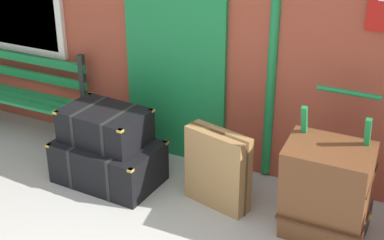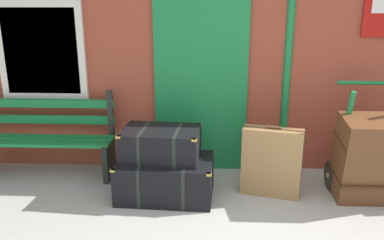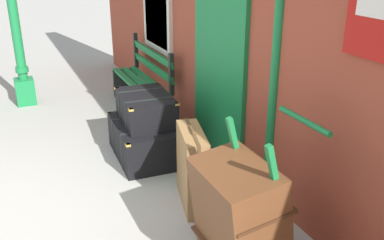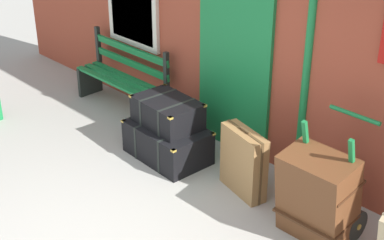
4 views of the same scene
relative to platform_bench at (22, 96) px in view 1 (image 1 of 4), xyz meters
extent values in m
cube|color=#9E422D|center=(2.35, 0.44, 1.16)|extent=(10.40, 0.30, 3.20)
cube|color=#197A3D|center=(1.83, 0.27, 0.61)|extent=(1.10, 0.05, 2.10)
cube|color=#0F4924|center=(1.83, 0.25, 0.61)|extent=(0.06, 0.02, 2.10)
cube|color=silver|center=(-0.05, 0.27, 1.01)|extent=(1.04, 0.06, 1.16)
cube|color=silver|center=(-0.05, 0.25, 1.01)|extent=(0.88, 0.02, 1.00)
cylinder|color=#197A3D|center=(2.84, 0.29, 1.16)|extent=(0.09, 0.09, 3.14)
cube|color=#197A3D|center=(0.00, -0.20, 0.01)|extent=(1.60, 0.09, 0.04)
cube|color=#197A3D|center=(0.00, -0.06, 0.01)|extent=(1.60, 0.09, 0.04)
cube|color=#197A3D|center=(0.00, 0.08, 0.01)|extent=(1.60, 0.09, 0.04)
cube|color=#197A3D|center=(0.00, 0.14, 0.21)|extent=(1.60, 0.05, 0.10)
cube|color=#197A3D|center=(0.00, 0.14, 0.41)|extent=(1.60, 0.05, 0.10)
cube|color=black|center=(0.76, -0.06, -0.22)|extent=(0.06, 0.40, 0.45)
cube|color=black|center=(0.76, 0.14, 0.29)|extent=(0.06, 0.06, 0.56)
cube|color=black|center=(1.48, -0.50, -0.23)|extent=(1.03, 0.69, 0.42)
cube|color=black|center=(1.25, -0.48, -0.23)|extent=(0.07, 0.65, 0.43)
cube|color=black|center=(1.70, -0.51, -0.23)|extent=(0.07, 0.65, 0.43)
cube|color=#B79338|center=(0.98, -0.77, -0.04)|extent=(0.05, 0.05, 0.02)
cube|color=#B79338|center=(1.94, -0.82, -0.04)|extent=(0.05, 0.05, 0.02)
cube|color=#B79338|center=(1.01, -0.17, -0.04)|extent=(0.05, 0.05, 0.02)
cube|color=#B79338|center=(1.97, -0.22, -0.04)|extent=(0.05, 0.05, 0.02)
cube|color=silver|center=(1.46, -0.79, -0.23)|extent=(0.36, 0.01, 0.10)
cube|color=black|center=(1.43, -0.45, 0.14)|extent=(0.84, 0.60, 0.32)
cube|color=black|center=(1.25, -0.43, 0.14)|extent=(0.08, 0.55, 0.33)
cube|color=black|center=(1.61, -0.46, 0.14)|extent=(0.08, 0.55, 0.33)
cube|color=#B79338|center=(1.03, -0.67, 0.28)|extent=(0.05, 0.05, 0.02)
cube|color=#B79338|center=(1.79, -0.73, 0.28)|extent=(0.05, 0.05, 0.02)
cube|color=#B79338|center=(1.07, -0.17, 0.28)|extent=(0.05, 0.05, 0.02)
cube|color=#B79338|center=(1.83, -0.23, 0.28)|extent=(0.05, 0.05, 0.02)
cube|color=black|center=(3.61, -0.51, -0.43)|extent=(0.56, 0.28, 0.03)
cube|color=#197A3D|center=(3.36, -0.31, 0.14)|extent=(0.04, 0.35, 1.17)
cube|color=#197A3D|center=(3.86, -0.31, 0.14)|extent=(0.04, 0.35, 1.17)
cylinder|color=#197A3D|center=(3.61, 0.00, 0.71)|extent=(0.54, 0.04, 0.04)
cylinder|color=black|center=(3.29, -0.25, -0.28)|extent=(0.04, 0.32, 0.32)
cylinder|color=#B79338|center=(3.29, -0.25, -0.28)|extent=(0.07, 0.06, 0.06)
cylinder|color=black|center=(3.93, -0.25, -0.28)|extent=(0.04, 0.32, 0.32)
cylinder|color=#B79338|center=(3.93, -0.25, -0.28)|extent=(0.07, 0.06, 0.06)
cube|color=brown|center=(3.61, -0.49, 0.02)|extent=(0.68, 0.55, 0.93)
cube|color=#432715|center=(3.61, -0.49, -0.18)|extent=(0.70, 0.46, 0.08)
cube|color=#432715|center=(3.61, -0.49, 0.22)|extent=(0.70, 0.46, 0.08)
cube|color=olive|center=(2.61, -0.40, -0.07)|extent=(0.65, 0.34, 0.75)
cylinder|color=brown|center=(2.61, -0.40, 0.32)|extent=(0.16, 0.07, 0.03)
cube|color=brown|center=(2.61, -0.40, -0.07)|extent=(0.62, 0.18, 0.76)
camera|label=1|loc=(4.37, -4.55, 2.60)|focal=53.82mm
camera|label=2|loc=(1.93, -4.38, 1.61)|focal=37.34mm
camera|label=3|loc=(5.85, -1.89, 1.87)|focal=40.57mm
camera|label=4|loc=(6.02, -4.51, 3.13)|focal=53.50mm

